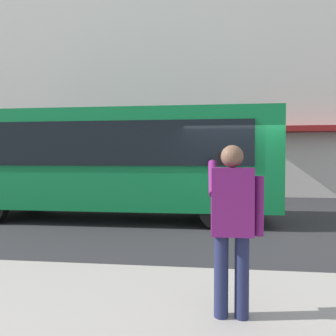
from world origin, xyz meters
name	(u,v)px	position (x,y,z in m)	size (l,w,h in m)	color
ground_plane	(234,227)	(0.00, 0.00, 0.00)	(60.00, 60.00, 0.00)	#2B2B2D
building_facade_far	(221,67)	(-0.02, -6.80, 5.99)	(28.00, 1.55, 12.00)	beige
red_bus	(111,160)	(3.40, -0.74, 1.68)	(9.05, 2.54, 3.08)	#0F7238
pedestrian_photographer	(232,217)	(0.48, 4.86, 1.14)	(0.53, 0.52, 1.70)	#1E2347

